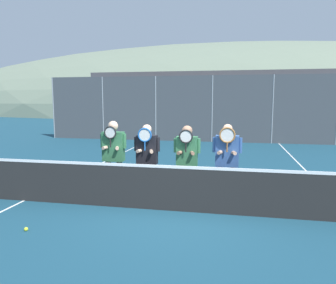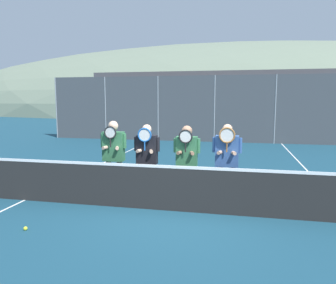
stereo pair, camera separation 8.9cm
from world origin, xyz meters
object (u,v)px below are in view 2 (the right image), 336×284
at_px(player_leftmost, 114,152).
at_px(tennis_ball_on_court, 25,228).
at_px(player_center_left, 147,155).
at_px(player_rightmost, 227,157).
at_px(player_center_right, 187,156).
at_px(car_far_left, 135,121).
at_px(car_center, 294,123).
at_px(car_left_of_center, 208,122).

distance_m(player_leftmost, tennis_ball_on_court, 2.53).
bearing_deg(player_center_left, player_rightmost, 0.07).
distance_m(player_center_right, car_far_left, 13.60).
bearing_deg(player_leftmost, car_center, 64.94).
xyz_separation_m(player_center_right, car_left_of_center, (-0.68, 12.80, -0.16)).
distance_m(car_far_left, tennis_ball_on_court, 14.98).
relative_size(player_center_left, car_far_left, 0.41).
relative_size(player_center_left, car_left_of_center, 0.42).
bearing_deg(car_far_left, player_center_left, -71.08).
distance_m(player_center_left, player_rightmost, 1.76).
height_order(player_center_right, car_left_of_center, player_center_right).
height_order(player_center_left, tennis_ball_on_court, player_center_left).
relative_size(player_center_left, player_rightmost, 0.98).
relative_size(car_far_left, car_left_of_center, 1.03).
relative_size(car_left_of_center, car_center, 0.85).
distance_m(player_center_right, car_center, 13.20).
bearing_deg(player_rightmost, player_leftmost, 179.60).
xyz_separation_m(player_leftmost, car_center, (5.84, 12.49, -0.18)).
height_order(player_leftmost, tennis_ball_on_court, player_leftmost).
height_order(player_center_left, car_far_left, car_far_left).
relative_size(player_leftmost, car_center, 0.37).
bearing_deg(player_center_left, car_left_of_center, 88.99).
bearing_deg(car_center, car_far_left, 179.77).
xyz_separation_m(player_rightmost, car_left_of_center, (-1.53, 12.78, -0.18)).
height_order(player_leftmost, player_center_right, player_leftmost).
bearing_deg(player_rightmost, car_far_left, 115.78).
bearing_deg(car_left_of_center, player_leftmost, -94.56).
distance_m(car_left_of_center, car_center, 4.83).
height_order(player_leftmost, car_center, player_leftmost).
height_order(car_left_of_center, tennis_ball_on_court, car_left_of_center).
height_order(player_rightmost, tennis_ball_on_court, player_rightmost).
relative_size(player_leftmost, tennis_ball_on_court, 25.94).
bearing_deg(player_rightmost, tennis_ball_on_court, -147.04).
bearing_deg(player_center_right, car_center, 71.69).
bearing_deg(tennis_ball_on_court, car_far_left, 100.50).
distance_m(player_center_left, car_left_of_center, 12.78).
bearing_deg(car_left_of_center, player_center_left, -91.01).
height_order(car_far_left, car_center, car_far_left).
relative_size(car_far_left, car_center, 0.88).
height_order(player_center_right, tennis_ball_on_court, player_center_right).
bearing_deg(player_center_left, tennis_ball_on_court, -126.15).
height_order(player_center_left, car_center, car_center).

